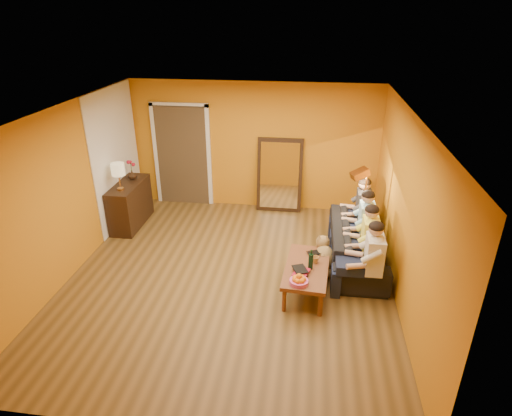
# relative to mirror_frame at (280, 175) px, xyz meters

# --- Properties ---
(room_shell) EXTENTS (5.00, 5.50, 2.60)m
(room_shell) POSITION_rel_mirror_frame_xyz_m (-0.55, -2.26, 0.54)
(room_shell) COLOR brown
(room_shell) RESTS_ON ground
(white_accent) EXTENTS (0.02, 1.90, 2.58)m
(white_accent) POSITION_rel_mirror_frame_xyz_m (-3.04, -0.88, 0.54)
(white_accent) COLOR white
(white_accent) RESTS_ON wall_left
(doorway_recess) EXTENTS (1.06, 0.30, 2.10)m
(doorway_recess) POSITION_rel_mirror_frame_xyz_m (-2.05, 0.20, 0.29)
(doorway_recess) COLOR #3F2D19
(doorway_recess) RESTS_ON floor
(door_jamb_left) EXTENTS (0.08, 0.06, 2.20)m
(door_jamb_left) POSITION_rel_mirror_frame_xyz_m (-2.62, 0.08, 0.29)
(door_jamb_left) COLOR white
(door_jamb_left) RESTS_ON wall_back
(door_jamb_right) EXTENTS (0.08, 0.06, 2.20)m
(door_jamb_right) POSITION_rel_mirror_frame_xyz_m (-1.48, 0.08, 0.29)
(door_jamb_right) COLOR white
(door_jamb_right) RESTS_ON wall_back
(door_header) EXTENTS (1.22, 0.06, 0.08)m
(door_header) POSITION_rel_mirror_frame_xyz_m (-2.05, 0.08, 1.36)
(door_header) COLOR white
(door_header) RESTS_ON wall_back
(mirror_frame) EXTENTS (0.92, 0.27, 1.51)m
(mirror_frame) POSITION_rel_mirror_frame_xyz_m (0.00, 0.00, 0.00)
(mirror_frame) COLOR black
(mirror_frame) RESTS_ON floor
(mirror_glass) EXTENTS (0.78, 0.21, 1.35)m
(mirror_glass) POSITION_rel_mirror_frame_xyz_m (0.00, -0.04, 0.00)
(mirror_glass) COLOR white
(mirror_glass) RESTS_ON mirror_frame
(sideboard) EXTENTS (0.44, 1.18, 0.85)m
(sideboard) POSITION_rel_mirror_frame_xyz_m (-2.79, -1.08, -0.34)
(sideboard) COLOR black
(sideboard) RESTS_ON floor
(table_lamp) EXTENTS (0.24, 0.24, 0.51)m
(table_lamp) POSITION_rel_mirror_frame_xyz_m (-2.79, -1.38, 0.34)
(table_lamp) COLOR beige
(table_lamp) RESTS_ON sideboard
(sofa) EXTENTS (2.17, 0.85, 0.63)m
(sofa) POSITION_rel_mirror_frame_xyz_m (1.45, -1.82, -0.44)
(sofa) COLOR black
(sofa) RESTS_ON floor
(coffee_table) EXTENTS (0.71, 1.26, 0.42)m
(coffee_table) POSITION_rel_mirror_frame_xyz_m (0.65, -2.81, -0.55)
(coffee_table) COLOR brown
(coffee_table) RESTS_ON floor
(floor_lamp) EXTENTS (0.37, 0.34, 1.44)m
(floor_lamp) POSITION_rel_mirror_frame_xyz_m (1.55, -1.39, -0.04)
(floor_lamp) COLOR #D08C3D
(floor_lamp) RESTS_ON floor
(dog) EXTENTS (0.52, 0.63, 0.64)m
(dog) POSITION_rel_mirror_frame_xyz_m (0.91, -2.33, -0.44)
(dog) COLOR #A27D49
(dog) RESTS_ON floor
(person_far_left) EXTENTS (0.70, 0.44, 1.22)m
(person_far_left) POSITION_rel_mirror_frame_xyz_m (1.58, -2.82, -0.15)
(person_far_left) COLOR beige
(person_far_left) RESTS_ON sofa
(person_mid_left) EXTENTS (0.70, 0.44, 1.22)m
(person_mid_left) POSITION_rel_mirror_frame_xyz_m (1.58, -2.27, -0.15)
(person_mid_left) COLOR #EBE64E
(person_mid_left) RESTS_ON sofa
(person_mid_right) EXTENTS (0.70, 0.44, 1.22)m
(person_mid_right) POSITION_rel_mirror_frame_xyz_m (1.58, -1.72, -0.15)
(person_mid_right) COLOR #98CDEB
(person_mid_right) RESTS_ON sofa
(person_far_right) EXTENTS (0.70, 0.44, 1.22)m
(person_far_right) POSITION_rel_mirror_frame_xyz_m (1.58, -1.17, -0.15)
(person_far_right) COLOR #323237
(person_far_right) RESTS_ON sofa
(fruit_bowl) EXTENTS (0.26, 0.26, 0.16)m
(fruit_bowl) POSITION_rel_mirror_frame_xyz_m (0.55, -3.26, -0.26)
(fruit_bowl) COLOR #D84C99
(fruit_bowl) RESTS_ON coffee_table
(wine_bottle) EXTENTS (0.07, 0.07, 0.31)m
(wine_bottle) POSITION_rel_mirror_frame_xyz_m (0.70, -2.86, -0.18)
(wine_bottle) COLOR black
(wine_bottle) RESTS_ON coffee_table
(tumbler) EXTENTS (0.12, 0.12, 0.10)m
(tumbler) POSITION_rel_mirror_frame_xyz_m (0.77, -2.69, -0.29)
(tumbler) COLOR #B27F3F
(tumbler) RESTS_ON coffee_table
(laptop) EXTENTS (0.40, 0.34, 0.03)m
(laptop) POSITION_rel_mirror_frame_xyz_m (0.83, -2.46, -0.33)
(laptop) COLOR black
(laptop) RESTS_ON coffee_table
(book_lower) EXTENTS (0.24, 0.29, 0.02)m
(book_lower) POSITION_rel_mirror_frame_xyz_m (0.47, -3.01, -0.33)
(book_lower) COLOR black
(book_lower) RESTS_ON coffee_table
(book_mid) EXTENTS (0.27, 0.32, 0.02)m
(book_mid) POSITION_rel_mirror_frame_xyz_m (0.48, -3.00, -0.31)
(book_mid) COLOR #A9132B
(book_mid) RESTS_ON book_lower
(book_upper) EXTENTS (0.25, 0.29, 0.02)m
(book_upper) POSITION_rel_mirror_frame_xyz_m (0.47, -3.02, -0.28)
(book_upper) COLOR black
(book_upper) RESTS_ON book_mid
(vase) EXTENTS (0.16, 0.16, 0.17)m
(vase) POSITION_rel_mirror_frame_xyz_m (-2.79, -0.83, 0.18)
(vase) COLOR black
(vase) RESTS_ON sideboard
(flowers) EXTENTS (0.17, 0.17, 0.39)m
(flowers) POSITION_rel_mirror_frame_xyz_m (-2.79, -0.83, 0.41)
(flowers) COLOR #A9132B
(flowers) RESTS_ON vase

